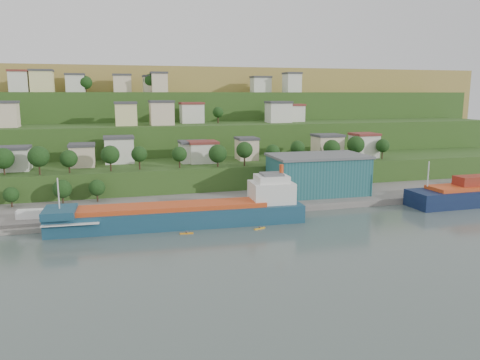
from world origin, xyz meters
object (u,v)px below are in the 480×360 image
object	(u,v)px
cargo_ship_near	(188,215)
caravan	(30,215)
warehouse	(318,174)
kayak_orange	(187,233)

from	to	relation	value
cargo_ship_near	caravan	bearing A→B (deg)	167.64
caravan	cargo_ship_near	bearing A→B (deg)	-9.61
warehouse	kayak_orange	bearing A→B (deg)	-149.38
caravan	kayak_orange	size ratio (longest dim) A/B	1.95
caravan	kayak_orange	distance (m)	42.86
warehouse	kayak_orange	xyz separation A→B (m)	(-48.00, -27.15, -8.19)
cargo_ship_near	warehouse	xyz separation A→B (m)	(46.35, 19.28, 5.70)
cargo_ship_near	caravan	xyz separation A→B (m)	(-40.14, 10.82, 0.01)
warehouse	caravan	xyz separation A→B (m)	(-86.49, -8.46, -5.70)
cargo_ship_near	warehouse	distance (m)	50.52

